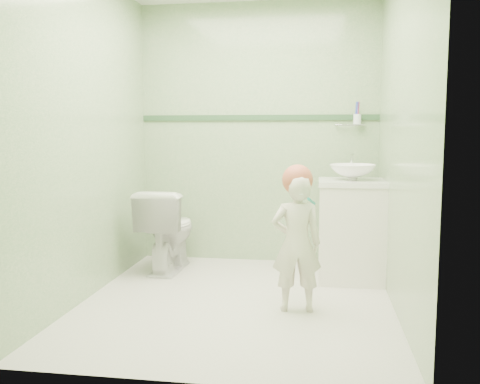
# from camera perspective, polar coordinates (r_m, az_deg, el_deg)

# --- Properties ---
(ground) EXTENTS (2.50, 2.50, 0.00)m
(ground) POSITION_cam_1_polar(r_m,az_deg,el_deg) (3.84, -0.34, -11.89)
(ground) COLOR beige
(ground) RESTS_ON ground
(room_shell) EXTENTS (2.50, 2.54, 2.40)m
(room_shell) POSITION_cam_1_polar(r_m,az_deg,el_deg) (3.65, -0.36, 6.30)
(room_shell) COLOR #83AD7B
(room_shell) RESTS_ON ground
(trim_stripe) EXTENTS (2.20, 0.02, 0.05)m
(trim_stripe) POSITION_cam_1_polar(r_m,az_deg,el_deg) (4.87, 1.95, 8.13)
(trim_stripe) COLOR #2F5233
(trim_stripe) RESTS_ON room_shell
(vanity) EXTENTS (0.52, 0.50, 0.80)m
(vanity) POSITION_cam_1_polar(r_m,az_deg,el_deg) (4.39, 12.05, -4.31)
(vanity) COLOR white
(vanity) RESTS_ON ground
(counter) EXTENTS (0.54, 0.52, 0.04)m
(counter) POSITION_cam_1_polar(r_m,az_deg,el_deg) (4.33, 12.18, 1.03)
(counter) COLOR white
(counter) RESTS_ON vanity
(basin) EXTENTS (0.37, 0.37, 0.13)m
(basin) POSITION_cam_1_polar(r_m,az_deg,el_deg) (4.32, 12.21, 2.14)
(basin) COLOR white
(basin) RESTS_ON counter
(faucet) EXTENTS (0.03, 0.13, 0.18)m
(faucet) POSITION_cam_1_polar(r_m,az_deg,el_deg) (4.50, 12.09, 3.33)
(faucet) COLOR silver
(faucet) RESTS_ON counter
(cup_holder) EXTENTS (0.26, 0.07, 0.21)m
(cup_holder) POSITION_cam_1_polar(r_m,az_deg,el_deg) (4.79, 12.62, 7.80)
(cup_holder) COLOR silver
(cup_holder) RESTS_ON room_shell
(toilet) EXTENTS (0.43, 0.72, 0.72)m
(toilet) POSITION_cam_1_polar(r_m,az_deg,el_deg) (4.65, -7.90, -4.09)
(toilet) COLOR white
(toilet) RESTS_ON ground
(toddler) EXTENTS (0.37, 0.27, 0.93)m
(toddler) POSITION_cam_1_polar(r_m,az_deg,el_deg) (3.56, 6.20, -5.63)
(toddler) COLOR beige
(toddler) RESTS_ON ground
(hair_cap) EXTENTS (0.21, 0.21, 0.21)m
(hair_cap) POSITION_cam_1_polar(r_m,az_deg,el_deg) (3.52, 6.31, 1.34)
(hair_cap) COLOR #BC5A40
(hair_cap) RESTS_ON toddler
(teal_toothbrush) EXTENTS (0.11, 0.14, 0.08)m
(teal_toothbrush) POSITION_cam_1_polar(r_m,az_deg,el_deg) (3.40, 7.71, -0.93)
(teal_toothbrush) COLOR #12897E
(teal_toothbrush) RESTS_ON toddler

